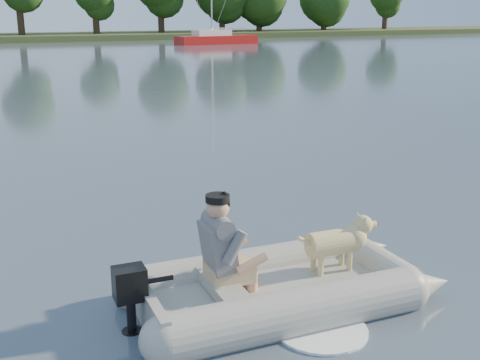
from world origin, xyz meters
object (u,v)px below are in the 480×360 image
dog (332,247)px  sailboat (216,39)px  dinghy (283,251)px  man (220,243)px

dog → sailboat: size_ratio=0.09×
dinghy → sailboat: 51.22m
dinghy → man: (-0.68, 0.08, 0.18)m
dog → sailboat: 50.96m
dog → sailboat: (18.75, 47.38, -0.05)m
man → dinghy: bearing=-4.2°
dog → man: bearing=180.0°
dog → sailboat: sailboat is taller
man → sailboat: sailboat is taller
dinghy → dog: 0.64m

